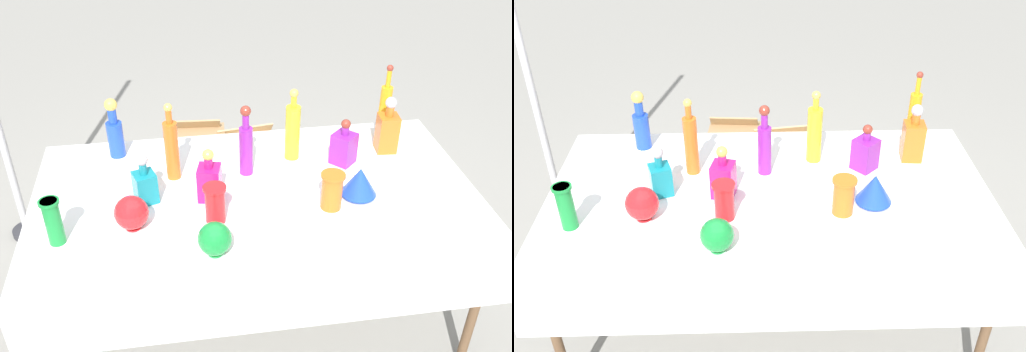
% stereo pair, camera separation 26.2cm
% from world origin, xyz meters
% --- Properties ---
extents(ground_plane, '(40.00, 40.00, 0.00)m').
position_xyz_m(ground_plane, '(0.00, 0.00, 0.00)').
color(ground_plane, gray).
extents(display_table, '(2.08, 1.19, 0.76)m').
position_xyz_m(display_table, '(0.00, -0.03, 0.71)').
color(display_table, white).
rests_on(display_table, ground).
extents(tall_bottle_0, '(0.08, 0.08, 0.32)m').
position_xyz_m(tall_bottle_0, '(-0.66, 0.45, 0.90)').
color(tall_bottle_0, blue).
rests_on(tall_bottle_0, display_table).
extents(tall_bottle_1, '(0.07, 0.07, 0.40)m').
position_xyz_m(tall_bottle_1, '(-0.38, 0.20, 0.93)').
color(tall_bottle_1, orange).
rests_on(tall_bottle_1, display_table).
extents(tall_bottle_2, '(0.06, 0.06, 0.41)m').
position_xyz_m(tall_bottle_2, '(0.77, 0.45, 0.92)').
color(tall_bottle_2, orange).
rests_on(tall_bottle_2, display_table).
extents(tall_bottle_3, '(0.07, 0.07, 0.37)m').
position_xyz_m(tall_bottle_3, '(-0.02, 0.19, 0.92)').
color(tall_bottle_3, purple).
rests_on(tall_bottle_3, display_table).
extents(tall_bottle_4, '(0.08, 0.08, 0.38)m').
position_xyz_m(tall_bottle_4, '(0.23, 0.30, 0.92)').
color(tall_bottle_4, yellow).
rests_on(tall_bottle_4, display_table).
extents(square_decanter_0, '(0.12, 0.12, 0.26)m').
position_xyz_m(square_decanter_0, '(-0.22, 0.00, 0.86)').
color(square_decanter_0, '#C61972').
rests_on(square_decanter_0, display_table).
extents(square_decanter_1, '(0.12, 0.12, 0.25)m').
position_xyz_m(square_decanter_1, '(-0.51, 0.02, 0.85)').
color(square_decanter_1, teal).
rests_on(square_decanter_1, display_table).
extents(square_decanter_2, '(0.11, 0.11, 0.31)m').
position_xyz_m(square_decanter_2, '(0.73, 0.29, 0.88)').
color(square_decanter_2, orange).
rests_on(square_decanter_2, display_table).
extents(square_decanter_3, '(0.15, 0.15, 0.24)m').
position_xyz_m(square_decanter_3, '(0.48, 0.21, 0.85)').
color(square_decanter_3, purple).
rests_on(square_decanter_3, display_table).
extents(slender_vase_0, '(0.11, 0.11, 0.18)m').
position_xyz_m(slender_vase_0, '(0.32, -0.15, 0.86)').
color(slender_vase_0, orange).
rests_on(slender_vase_0, display_table).
extents(slender_vase_1, '(0.08, 0.08, 0.21)m').
position_xyz_m(slender_vase_1, '(-0.87, -0.22, 0.87)').
color(slender_vase_1, '#198C38').
rests_on(slender_vase_1, display_table).
extents(slender_vase_2, '(0.10, 0.10, 0.18)m').
position_xyz_m(slender_vase_2, '(-0.20, -0.17, 0.86)').
color(slender_vase_2, red).
rests_on(slender_vase_2, display_table).
extents(fluted_vase_0, '(0.17, 0.17, 0.15)m').
position_xyz_m(fluted_vase_0, '(0.47, -0.08, 0.84)').
color(fluted_vase_0, blue).
rests_on(fluted_vase_0, display_table).
extents(round_bowl_0, '(0.15, 0.15, 0.16)m').
position_xyz_m(round_bowl_0, '(-0.56, -0.17, 0.84)').
color(round_bowl_0, red).
rests_on(round_bowl_0, display_table).
extents(round_bowl_1, '(0.14, 0.14, 0.15)m').
position_xyz_m(round_bowl_1, '(-0.23, -0.39, 0.84)').
color(round_bowl_1, '#198C38').
rests_on(round_bowl_1, display_table).
extents(price_tag_left, '(0.06, 0.02, 0.04)m').
position_xyz_m(price_tag_left, '(-0.01, -0.54, 0.78)').
color(price_tag_left, white).
rests_on(price_tag_left, display_table).
extents(price_tag_center, '(0.05, 0.02, 0.04)m').
position_xyz_m(price_tag_center, '(0.21, -0.53, 0.78)').
color(price_tag_center, white).
rests_on(price_tag_center, display_table).
extents(cardboard_box_behind_left, '(0.41, 0.46, 0.44)m').
position_xyz_m(cardboard_box_behind_left, '(-0.21, 1.28, 0.18)').
color(cardboard_box_behind_left, tan).
rests_on(cardboard_box_behind_left, ground).
extents(cardboard_box_behind_right, '(0.51, 0.44, 0.37)m').
position_xyz_m(cardboard_box_behind_right, '(0.13, 1.27, 0.15)').
color(cardboard_box_behind_right, tan).
rests_on(cardboard_box_behind_right, ground).
extents(canopy_pole, '(0.18, 0.18, 2.43)m').
position_xyz_m(canopy_pole, '(-1.34, 0.84, 0.96)').
color(canopy_pole, silver).
rests_on(canopy_pole, ground).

